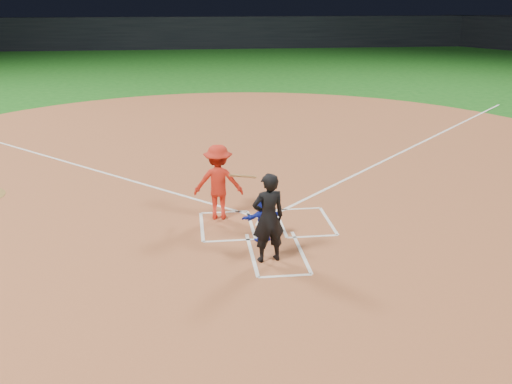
{
  "coord_description": "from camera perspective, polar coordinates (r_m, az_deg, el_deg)",
  "views": [
    {
      "loc": [
        -1.85,
        -12.99,
        5.42
      ],
      "look_at": [
        -0.3,
        -0.4,
        1.0
      ],
      "focal_mm": 40.0,
      "sensor_mm": 36.0,
      "label": 1
    }
  ],
  "objects": [
    {
      "name": "home_plate",
      "position": [
        14.19,
        1.01,
        -3.16
      ],
      "size": [
        0.6,
        0.6,
        0.02
      ],
      "primitive_type": "cylinder",
      "rotation": [
        0.0,
        0.0,
        3.14
      ],
      "color": "white",
      "rests_on": "home_plate_dirt"
    },
    {
      "name": "batter_at_plate",
      "position": [
        14.27,
        -3.78,
        1.0
      ],
      "size": [
        1.62,
        0.82,
        1.91
      ],
      "color": "red",
      "rests_on": "home_plate_dirt"
    },
    {
      "name": "chalk_markings",
      "position": [
        19.15,
        -1.19,
        2.82
      ],
      "size": [
        28.35,
        17.32,
        0.01
      ],
      "color": "white",
      "rests_on": "home_plate_dirt"
    },
    {
      "name": "home_plate_dirt",
      "position": [
        19.83,
        -1.4,
        3.37
      ],
      "size": [
        28.0,
        28.0,
        0.01
      ],
      "primitive_type": "cylinder",
      "color": "#955231",
      "rests_on": "ground"
    },
    {
      "name": "umpire",
      "position": [
        11.93,
        1.24,
        -2.6
      ],
      "size": [
        0.8,
        0.61,
        1.95
      ],
      "primitive_type": "imported",
      "rotation": [
        0.0,
        0.0,
        3.37
      ],
      "color": "black",
      "rests_on": "home_plate_dirt"
    },
    {
      "name": "ground",
      "position": [
        14.2,
        1.01,
        -3.24
      ],
      "size": [
        120.0,
        120.0,
        0.0
      ],
      "primitive_type": "plane",
      "color": "#145315",
      "rests_on": "ground"
    },
    {
      "name": "catcher",
      "position": [
        13.07,
        0.71,
        -2.73
      ],
      "size": [
        1.02,
        0.52,
        1.05
      ],
      "primitive_type": "imported",
      "rotation": [
        0.0,
        0.0,
        3.37
      ],
      "color": "#1423A8",
      "rests_on": "home_plate_dirt"
    },
    {
      "name": "stadium_wall_far",
      "position": [
        61.14,
        -5.46,
        15.56
      ],
      "size": [
        80.0,
        1.2,
        3.2
      ],
      "primitive_type": "cube",
      "color": "black",
      "rests_on": "ground"
    }
  ]
}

